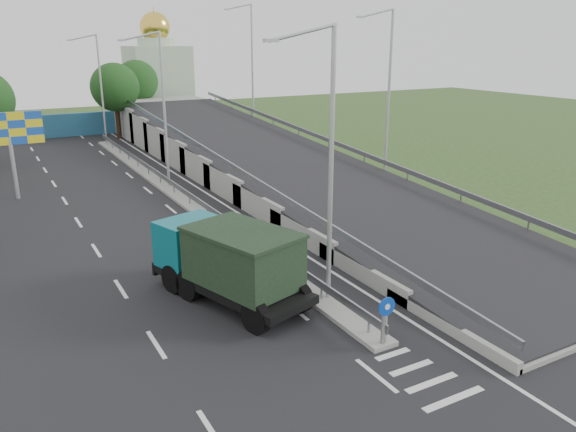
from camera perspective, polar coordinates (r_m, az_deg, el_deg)
ground at (r=17.90m, az=14.14°, el=-16.03°), size 160.00×160.00×0.00m
road_surface at (r=32.99m, az=-14.26°, el=-0.23°), size 26.00×90.00×0.04m
median at (r=37.44m, az=-11.48°, el=2.22°), size 1.00×44.00×0.20m
overpass_ramp at (r=39.87m, az=-1.28°, el=5.92°), size 10.00×50.00×3.50m
median_guardrail at (r=37.28m, az=-11.54°, el=3.18°), size 0.09×44.00×0.71m
sign_bollard at (r=18.76m, az=9.82°, el=-10.40°), size 0.64×0.23×1.67m
lamp_post_near at (r=20.16m, az=3.97°, el=6.23°), size 2.74×0.18×10.08m
lamp_post_mid at (r=38.33m, az=-12.78°, el=11.18°), size 2.74×0.18×10.08m
lamp_post_far at (r=57.73m, az=-18.67°, el=12.69°), size 2.74×0.18×10.08m
blue_wall at (r=63.50m, az=-22.98°, el=8.38°), size 30.00×0.50×2.40m
church at (r=73.67m, az=-13.05°, el=13.59°), size 7.00×7.00×13.80m
billboard at (r=39.01m, az=-26.50°, el=7.49°), size 4.00×0.24×5.50m
tree_median_far at (r=60.10m, az=-17.18°, el=12.37°), size 4.80×4.80×7.60m
tree_ramp_far at (r=67.82m, az=-15.13°, el=13.04°), size 4.80×4.80×7.60m
dump_truck at (r=21.67m, az=-6.15°, el=-4.39°), size 4.47×7.35×3.05m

